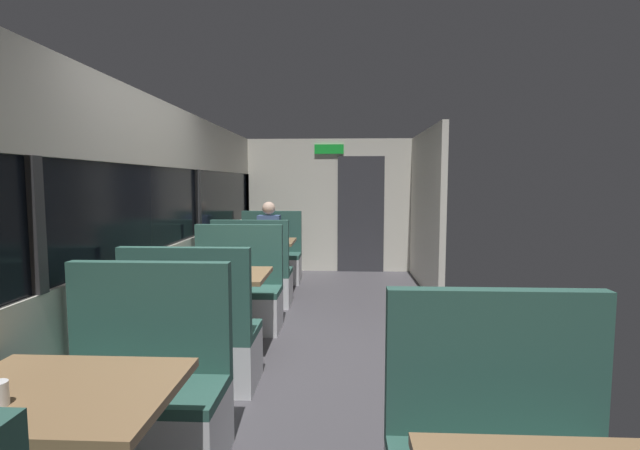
{
  "coord_description": "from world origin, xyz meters",
  "views": [
    {
      "loc": [
        0.22,
        -3.79,
        1.56
      ],
      "look_at": [
        -0.04,
        1.62,
        1.05
      ],
      "focal_mm": 25.75,
      "sensor_mm": 36.0,
      "label": 1
    }
  ],
  "objects": [
    {
      "name": "bench_mid_window_facing_end",
      "position": [
        -0.89,
        -0.46,
        0.33
      ],
      "size": [
        0.95,
        0.5,
        1.1
      ],
      "color": "silver",
      "rests_on": "ground_plane"
    },
    {
      "name": "bench_far_window_facing_end",
      "position": [
        -0.89,
        1.87,
        0.33
      ],
      "size": [
        0.95,
        0.5,
        1.1
      ],
      "color": "silver",
      "rests_on": "ground_plane"
    },
    {
      "name": "coffee_cup_primary",
      "position": [
        -0.75,
        2.65,
        0.79
      ],
      "size": [
        0.07,
        0.07,
        0.09
      ],
      "color": "white",
      "rests_on": "dining_table_far_window"
    },
    {
      "name": "carriage_aisle_panel_right",
      "position": [
        1.45,
        3.0,
        1.15
      ],
      "size": [
        0.08,
        2.4,
        2.3
      ],
      "primitive_type": "cube",
      "color": "beige",
      "rests_on": "ground_plane"
    },
    {
      "name": "bench_far_window_facing_entry",
      "position": [
        -0.89,
        3.27,
        0.33
      ],
      "size": [
        0.95,
        0.5,
        1.1
      ],
      "color": "silver",
      "rests_on": "ground_plane"
    },
    {
      "name": "carriage_end_bulkhead",
      "position": [
        0.06,
        4.19,
        1.14
      ],
      "size": [
        2.9,
        0.11,
        2.3
      ],
      "color": "beige",
      "rests_on": "ground_plane"
    },
    {
      "name": "carriage_window_panel_left",
      "position": [
        -1.45,
        0.0,
        1.11
      ],
      "size": [
        0.09,
        8.48,
        2.3
      ],
      "color": "beige",
      "rests_on": "ground_plane"
    },
    {
      "name": "dining_table_near_window",
      "position": [
        -0.89,
        -2.09,
        0.64
      ],
      "size": [
        0.9,
        0.7,
        0.74
      ],
      "color": "#9E9EA3",
      "rests_on": "ground_plane"
    },
    {
      "name": "bench_mid_window_facing_entry",
      "position": [
        -0.89,
        0.94,
        0.33
      ],
      "size": [
        0.95,
        0.5,
        1.1
      ],
      "color": "silver",
      "rests_on": "ground_plane"
    },
    {
      "name": "seated_passenger",
      "position": [
        -0.89,
        3.2,
        0.54
      ],
      "size": [
        0.47,
        0.55,
        1.26
      ],
      "color": "#26262D",
      "rests_on": "ground_plane"
    },
    {
      "name": "ground_plane",
      "position": [
        0.0,
        0.0,
        -0.01
      ],
      "size": [
        3.3,
        9.2,
        0.02
      ],
      "primitive_type": "cube",
      "color": "#423F44"
    },
    {
      "name": "bench_near_window_facing_entry",
      "position": [
        -0.89,
        -1.39,
        0.33
      ],
      "size": [
        0.95,
        0.5,
        1.1
      ],
      "color": "silver",
      "rests_on": "ground_plane"
    },
    {
      "name": "dining_table_mid_window",
      "position": [
        -0.89,
        0.24,
        0.64
      ],
      "size": [
        0.9,
        0.7,
        0.74
      ],
      "color": "#9E9EA3",
      "rests_on": "ground_plane"
    },
    {
      "name": "dining_table_far_window",
      "position": [
        -0.89,
        2.57,
        0.64
      ],
      "size": [
        0.9,
        0.7,
        0.74
      ],
      "color": "#9E9EA3",
      "rests_on": "ground_plane"
    }
  ]
}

